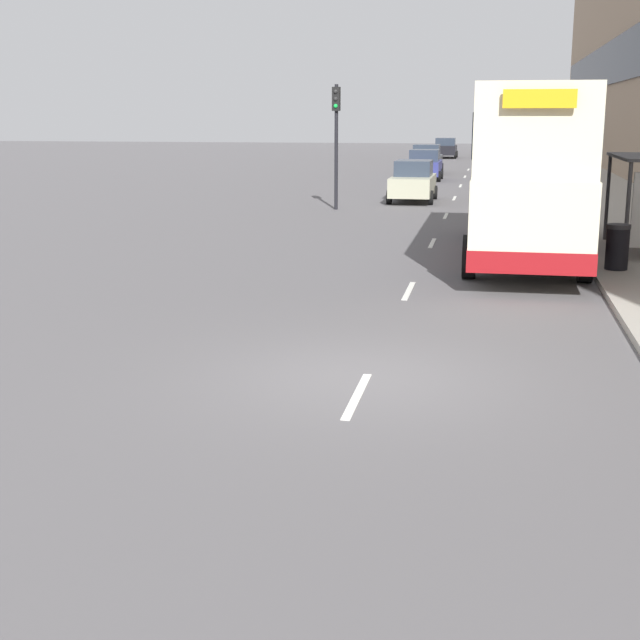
{
  "coord_description": "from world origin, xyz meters",
  "views": [
    {
      "loc": [
        1.64,
        -12.02,
        3.63
      ],
      "look_at": [
        -4.01,
        17.44,
        -3.27
      ],
      "focal_mm": 50.0,
      "sensor_mm": 36.0,
      "label": 1
    }
  ],
  "objects_px": {
    "litter_bin": "(617,247)",
    "double_decker_bus_near": "(526,169)",
    "car_0": "(424,165)",
    "car_2": "(445,148)",
    "car_1": "(426,159)",
    "car_3": "(413,181)",
    "traffic_light_far_kerb": "(336,126)"
  },
  "relations": [
    {
      "from": "litter_bin",
      "to": "double_decker_bus_near",
      "type": "bearing_deg",
      "value": 130.99
    },
    {
      "from": "car_0",
      "to": "car_2",
      "type": "bearing_deg",
      "value": -89.42
    },
    {
      "from": "double_decker_bus_near",
      "to": "car_1",
      "type": "relative_size",
      "value": 2.62
    },
    {
      "from": "car_3",
      "to": "traffic_light_far_kerb",
      "type": "height_order",
      "value": "traffic_light_far_kerb"
    },
    {
      "from": "double_decker_bus_near",
      "to": "car_1",
      "type": "distance_m",
      "value": 34.85
    },
    {
      "from": "car_3",
      "to": "traffic_light_far_kerb",
      "type": "bearing_deg",
      "value": 55.71
    },
    {
      "from": "car_1",
      "to": "traffic_light_far_kerb",
      "type": "xyz_separation_m",
      "value": [
        -1.83,
        -23.39,
        2.34
      ]
    },
    {
      "from": "car_1",
      "to": "car_2",
      "type": "relative_size",
      "value": 1.08
    },
    {
      "from": "car_0",
      "to": "car_1",
      "type": "xyz_separation_m",
      "value": [
        -0.34,
        6.17,
        0.04
      ]
    },
    {
      "from": "car_0",
      "to": "traffic_light_far_kerb",
      "type": "height_order",
      "value": "traffic_light_far_kerb"
    },
    {
      "from": "car_1",
      "to": "litter_bin",
      "type": "height_order",
      "value": "car_1"
    },
    {
      "from": "double_decker_bus_near",
      "to": "traffic_light_far_kerb",
      "type": "xyz_separation_m",
      "value": [
        -6.88,
        11.06,
        0.95
      ]
    },
    {
      "from": "double_decker_bus_near",
      "to": "car_0",
      "type": "bearing_deg",
      "value": 99.46
    },
    {
      "from": "double_decker_bus_near",
      "to": "litter_bin",
      "type": "relative_size",
      "value": 10.65
    },
    {
      "from": "car_2",
      "to": "litter_bin",
      "type": "relative_size",
      "value": 3.75
    },
    {
      "from": "car_2",
      "to": "litter_bin",
      "type": "bearing_deg",
      "value": 96.88
    },
    {
      "from": "litter_bin",
      "to": "traffic_light_far_kerb",
      "type": "bearing_deg",
      "value": 123.65
    },
    {
      "from": "double_decker_bus_near",
      "to": "car_3",
      "type": "height_order",
      "value": "double_decker_bus_near"
    },
    {
      "from": "car_0",
      "to": "car_1",
      "type": "relative_size",
      "value": 0.91
    },
    {
      "from": "double_decker_bus_near",
      "to": "car_2",
      "type": "relative_size",
      "value": 2.84
    },
    {
      "from": "car_1",
      "to": "car_0",
      "type": "bearing_deg",
      "value": 93.12
    },
    {
      "from": "car_2",
      "to": "traffic_light_far_kerb",
      "type": "distance_m",
      "value": 45.27
    },
    {
      "from": "traffic_light_far_kerb",
      "to": "double_decker_bus_near",
      "type": "bearing_deg",
      "value": -58.13
    },
    {
      "from": "double_decker_bus_near",
      "to": "traffic_light_far_kerb",
      "type": "distance_m",
      "value": 13.05
    },
    {
      "from": "car_0",
      "to": "car_3",
      "type": "height_order",
      "value": "car_3"
    },
    {
      "from": "traffic_light_far_kerb",
      "to": "car_1",
      "type": "bearing_deg",
      "value": 85.54
    },
    {
      "from": "car_2",
      "to": "car_3",
      "type": "relative_size",
      "value": 0.92
    },
    {
      "from": "double_decker_bus_near",
      "to": "car_3",
      "type": "bearing_deg",
      "value": 105.58
    },
    {
      "from": "car_1",
      "to": "litter_bin",
      "type": "xyz_separation_m",
      "value": [
        7.12,
        -36.84,
        -0.23
      ]
    },
    {
      "from": "car_1",
      "to": "car_3",
      "type": "bearing_deg",
      "value": 92.55
    },
    {
      "from": "double_decker_bus_near",
      "to": "car_0",
      "type": "relative_size",
      "value": 2.9
    },
    {
      "from": "car_2",
      "to": "traffic_light_far_kerb",
      "type": "height_order",
      "value": "traffic_light_far_kerb"
    }
  ]
}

